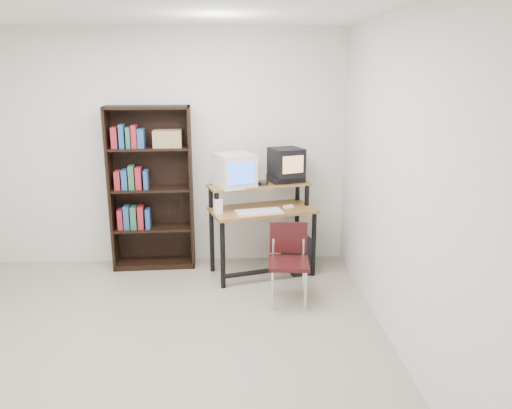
{
  "coord_description": "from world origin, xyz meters",
  "views": [
    {
      "loc": [
        0.7,
        -3.53,
        2.16
      ],
      "look_at": [
        0.95,
        1.1,
        0.9
      ],
      "focal_mm": 35.0,
      "sensor_mm": 36.0,
      "label": 1
    }
  ],
  "objects_px": {
    "pc_tower": "(296,251)",
    "school_chair": "(289,255)",
    "crt_monitor": "(235,170)",
    "bookshelf": "(151,186)",
    "computer_desk": "(262,214)",
    "crt_tv": "(286,162)"
  },
  "relations": [
    {
      "from": "school_chair",
      "to": "bookshelf",
      "type": "xyz_separation_m",
      "value": [
        -1.41,
        0.98,
        0.46
      ]
    },
    {
      "from": "computer_desk",
      "to": "crt_monitor",
      "type": "height_order",
      "value": "crt_monitor"
    },
    {
      "from": "computer_desk",
      "to": "crt_tv",
      "type": "relative_size",
      "value": 2.93
    },
    {
      "from": "crt_tv",
      "to": "school_chair",
      "type": "relative_size",
      "value": 0.54
    },
    {
      "from": "pc_tower",
      "to": "bookshelf",
      "type": "distance_m",
      "value": 1.75
    },
    {
      "from": "crt_monitor",
      "to": "pc_tower",
      "type": "distance_m",
      "value": 1.15
    },
    {
      "from": "computer_desk",
      "to": "pc_tower",
      "type": "relative_size",
      "value": 2.64
    },
    {
      "from": "computer_desk",
      "to": "pc_tower",
      "type": "distance_m",
      "value": 0.61
    },
    {
      "from": "crt_monitor",
      "to": "school_chair",
      "type": "height_order",
      "value": "crt_monitor"
    },
    {
      "from": "school_chair",
      "to": "bookshelf",
      "type": "height_order",
      "value": "bookshelf"
    },
    {
      "from": "crt_tv",
      "to": "school_chair",
      "type": "height_order",
      "value": "crt_tv"
    },
    {
      "from": "computer_desk",
      "to": "school_chair",
      "type": "relative_size",
      "value": 1.58
    },
    {
      "from": "pc_tower",
      "to": "bookshelf",
      "type": "relative_size",
      "value": 0.25
    },
    {
      "from": "crt_monitor",
      "to": "bookshelf",
      "type": "height_order",
      "value": "bookshelf"
    },
    {
      "from": "crt_monitor",
      "to": "bookshelf",
      "type": "relative_size",
      "value": 0.27
    },
    {
      "from": "crt_tv",
      "to": "pc_tower",
      "type": "distance_m",
      "value": 1.0
    },
    {
      "from": "pc_tower",
      "to": "school_chair",
      "type": "distance_m",
      "value": 0.82
    },
    {
      "from": "bookshelf",
      "to": "school_chair",
      "type": "bearing_deg",
      "value": -37.05
    },
    {
      "from": "pc_tower",
      "to": "school_chair",
      "type": "xyz_separation_m",
      "value": [
        -0.17,
        -0.77,
        0.25
      ]
    },
    {
      "from": "computer_desk",
      "to": "crt_monitor",
      "type": "relative_size",
      "value": 2.49
    },
    {
      "from": "computer_desk",
      "to": "crt_monitor",
      "type": "distance_m",
      "value": 0.55
    },
    {
      "from": "computer_desk",
      "to": "school_chair",
      "type": "xyz_separation_m",
      "value": [
        0.21,
        -0.69,
        -0.21
      ]
    }
  ]
}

